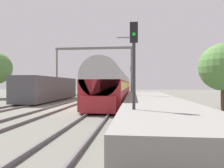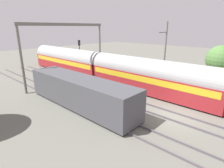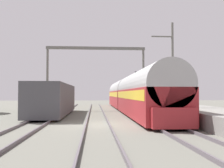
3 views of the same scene
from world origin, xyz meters
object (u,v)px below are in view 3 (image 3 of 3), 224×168
catenary_gantry (96,65)px  freight_car (54,99)px  person_crossing (138,101)px  railway_signal_far (136,84)px  passenger_train (130,94)px

catenary_gantry → freight_car: bearing=-117.9°
person_crossing → railway_signal_far: railway_signal_far is taller
passenger_train → railway_signal_far: (1.92, 7.23, 1.36)m
person_crossing → catenary_gantry: bearing=29.1°
railway_signal_far → passenger_train: bearing=-104.9°
person_crossing → catenary_gantry: (-5.17, 0.29, 4.59)m
passenger_train → freight_car: (-7.93, -5.31, -0.50)m
person_crossing → railway_signal_far: bearing=-65.3°
freight_car → person_crossing: freight_car is taller
catenary_gantry → railway_signal_far: bearing=40.6°
railway_signal_far → catenary_gantry: catenary_gantry is taller
person_crossing → freight_car: bearing=70.6°
freight_car → person_crossing: size_ratio=7.51×
passenger_train → person_crossing: size_ratio=18.99×
freight_car → catenary_gantry: size_ratio=1.05×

